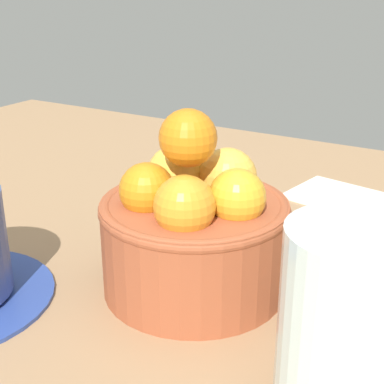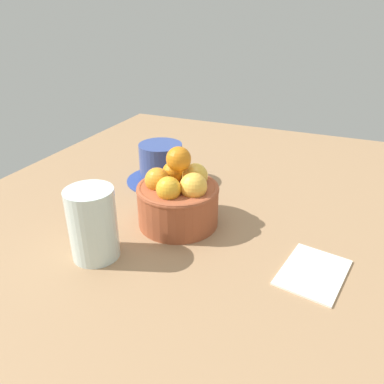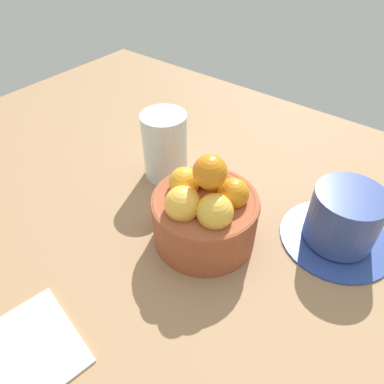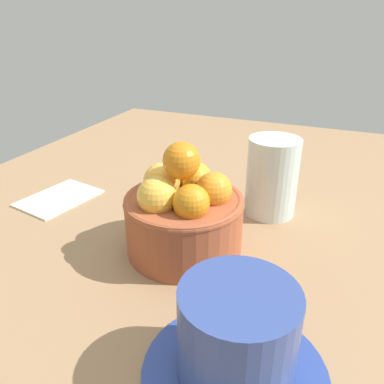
{
  "view_description": "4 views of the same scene",
  "coord_description": "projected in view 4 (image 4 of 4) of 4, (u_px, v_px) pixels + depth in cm",
  "views": [
    {
      "loc": [
        18.24,
        -31.38,
        21.85
      ],
      "look_at": [
        -0.37,
        0.29,
        7.48
      ],
      "focal_mm": 51.93,
      "sensor_mm": 36.0,
      "label": 1
    },
    {
      "loc": [
        49.33,
        23.53,
        33.25
      ],
      "look_at": [
        -0.68,
        2.24,
        6.0
      ],
      "focal_mm": 34.79,
      "sensor_mm": 36.0,
      "label": 2
    },
    {
      "loc": [
        -18.25,
        26.03,
        36.36
      ],
      "look_at": [
        1.79,
        0.38,
        7.42
      ],
      "focal_mm": 32.97,
      "sensor_mm": 36.0,
      "label": 3
    },
    {
      "loc": [
        -34.45,
        -15.34,
        25.78
      ],
      "look_at": [
        1.54,
        -0.34,
        6.98
      ],
      "focal_mm": 35.25,
      "sensor_mm": 36.0,
      "label": 4
    }
  ],
  "objects": [
    {
      "name": "folded_napkin",
      "position": [
        59.0,
        197.0,
        0.57
      ],
      "size": [
        12.38,
        9.93,
        0.6
      ],
      "primitive_type": "cube",
      "rotation": [
        0.0,
        0.0,
        -0.19
      ],
      "color": "white",
      "rests_on": "ground_plane"
    },
    {
      "name": "ground_plane",
      "position": [
        185.0,
        261.0,
        0.46
      ],
      "size": [
        120.84,
        85.48,
        3.45
      ],
      "primitive_type": "cube",
      "color": "#997551"
    },
    {
      "name": "coffee_cup",
      "position": [
        237.0,
        340.0,
        0.28
      ],
      "size": [
        14.68,
        14.68,
        8.12
      ],
      "color": "#2B4390",
      "rests_on": "ground_plane"
    },
    {
      "name": "terracotta_bowl",
      "position": [
        184.0,
        213.0,
        0.43
      ],
      "size": [
        13.65,
        13.65,
        13.52
      ],
      "color": "#9E4C2D",
      "rests_on": "ground_plane"
    },
    {
      "name": "water_glass",
      "position": [
        272.0,
        177.0,
        0.51
      ],
      "size": [
        6.97,
        6.97,
        10.81
      ],
      "primitive_type": "cylinder",
      "color": "silver",
      "rests_on": "ground_plane"
    }
  ]
}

